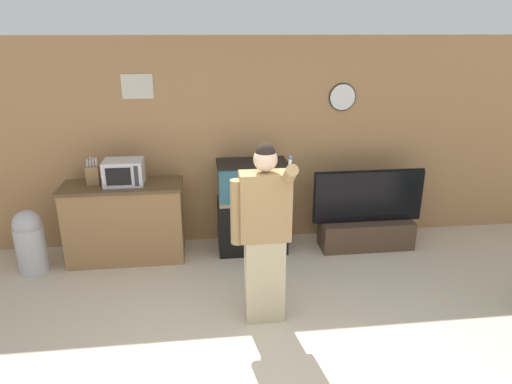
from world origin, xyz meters
TOP-DOWN VIEW (x-y plane):
  - wall_back_paneled at (0.00, 2.90)m, footprint 10.00×0.08m
  - counter_island at (-1.31, 2.45)m, footprint 1.40×0.56m
  - microwave at (-1.27, 2.46)m, footprint 0.45×0.34m
  - knife_block at (-1.63, 2.49)m, footprint 0.14×0.10m
  - aquarium_on_stand at (0.23, 2.51)m, footprint 0.85×0.48m
  - tv_on_stand at (1.69, 2.40)m, footprint 1.41×0.40m
  - person_standing at (0.17, 1.02)m, footprint 0.55×0.41m
  - trash_bin at (-2.36, 2.26)m, footprint 0.33×0.33m

SIDE VIEW (x-z plane):
  - tv_on_stand at x=1.69m, z-range -0.21..0.81m
  - trash_bin at x=-2.36m, z-range 0.01..0.76m
  - counter_island at x=-1.31m, z-range 0.00..0.96m
  - aquarium_on_stand at x=0.23m, z-range 0.00..1.16m
  - person_standing at x=0.17m, z-range 0.04..1.78m
  - knife_block at x=-1.63m, z-range 0.91..1.23m
  - microwave at x=-1.27m, z-range 0.96..1.25m
  - wall_back_paneled at x=0.00m, z-range 0.00..2.60m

